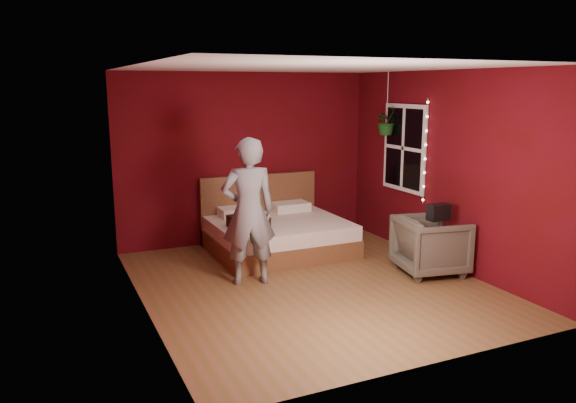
% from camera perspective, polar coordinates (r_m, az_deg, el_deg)
% --- Properties ---
extents(floor, '(4.50, 4.50, 0.00)m').
position_cam_1_polar(floor, '(6.99, 2.33, -8.37)').
color(floor, brown).
rests_on(floor, ground).
extents(room_walls, '(4.04, 4.54, 2.62)m').
position_cam_1_polar(room_walls, '(6.60, 2.45, 5.45)').
color(room_walls, '#580916').
rests_on(room_walls, ground).
extents(window, '(0.05, 0.97, 1.27)m').
position_cam_1_polar(window, '(8.41, 11.71, 5.34)').
color(window, white).
rests_on(window, room_walls).
extents(fairy_lights, '(0.04, 0.04, 1.45)m').
position_cam_1_polar(fairy_lights, '(7.98, 13.78, 4.92)').
color(fairy_lights, silver).
rests_on(fairy_lights, room_walls).
extents(bed, '(1.90, 1.61, 1.04)m').
position_cam_1_polar(bed, '(8.26, -1.19, -3.21)').
color(bed, brown).
rests_on(bed, ground).
extents(person, '(0.72, 0.53, 1.80)m').
position_cam_1_polar(person, '(6.80, -4.04, -1.03)').
color(person, gray).
rests_on(person, ground).
extents(armchair, '(0.95, 0.93, 0.74)m').
position_cam_1_polar(armchair, '(7.50, 14.30, -4.34)').
color(armchair, '#5F5A4B').
rests_on(armchair, ground).
extents(handbag, '(0.29, 0.16, 0.20)m').
position_cam_1_polar(handbag, '(7.26, 15.03, -1.06)').
color(handbag, black).
rests_on(handbag, armchair).
extents(throw_pillow, '(0.51, 0.51, 0.16)m').
position_cam_1_polar(throw_pillow, '(7.73, -4.04, -2.10)').
color(throw_pillow, black).
rests_on(throw_pillow, bed).
extents(hanging_plant, '(0.38, 0.33, 0.93)m').
position_cam_1_polar(hanging_plant, '(8.60, 10.00, 8.07)').
color(hanging_plant, silver).
rests_on(hanging_plant, room_walls).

